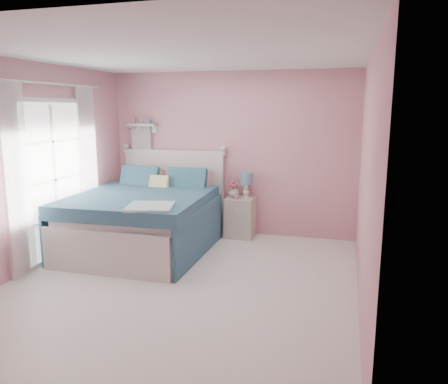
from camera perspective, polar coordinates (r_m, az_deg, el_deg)
The scene contains 13 objects.
floor at distance 5.29m, azimuth -5.51°, elevation -11.68°, with size 4.50×4.50×0.00m, color white.
room_shell at distance 4.91m, azimuth -5.85°, elevation 5.64°, with size 4.50×4.50×4.50m.
bed at distance 6.49m, azimuth -10.18°, elevation -3.50°, with size 1.89×2.34×1.34m.
nightstand at distance 6.96m, azimuth 2.12°, elevation -3.31°, with size 0.44×0.43×0.63m.
table_lamp at distance 6.88m, azimuth 2.91°, elevation 1.52°, with size 0.20×0.20×0.39m.
vase at distance 6.92m, azimuth 1.28°, elevation 0.02°, with size 0.16×0.16×0.17m, color silver.
teacup at distance 6.79m, azimuth 1.64°, elevation -0.63°, with size 0.09×0.09×0.07m, color #C38298.
roses at distance 6.90m, azimuth 1.26°, elevation 1.00°, with size 0.14×0.11×0.12m.
wall_shelf at distance 7.52m, azimuth -10.66°, elevation 8.50°, with size 0.50×0.15×0.25m.
hanging_dress at distance 7.54m, azimuth -10.71°, elevation 5.96°, with size 0.34×0.03×0.72m, color white.
french_door at distance 6.29m, azimuth -21.28°, elevation 1.44°, with size 0.04×1.32×2.16m.
curtain_near at distance 5.68m, azimuth -25.44°, elevation 1.24°, with size 0.04×0.40×2.32m, color white.
curtain_far at distance 6.85m, azimuth -17.29°, elevation 3.31°, with size 0.04×0.40×2.32m, color white.
Camera 1 is at (1.81, -4.54, 2.04)m, focal length 35.00 mm.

